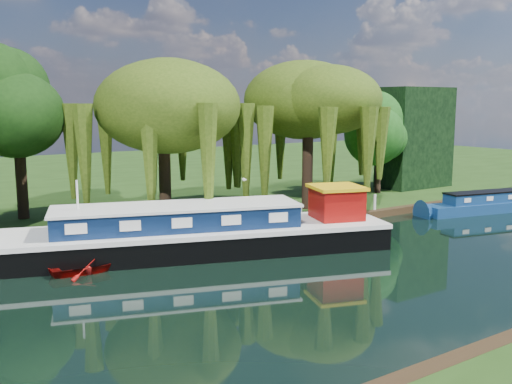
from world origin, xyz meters
TOP-DOWN VIEW (x-y plane):
  - ground at (0.00, 0.00)m, footprint 120.00×120.00m
  - far_bank at (0.00, 34.00)m, footprint 120.00×52.00m
  - dutch_barge at (-4.40, 6.70)m, footprint 19.03×9.73m
  - narrowboat at (16.89, 5.27)m, footprint 10.55×3.91m
  - red_dinghy at (-9.94, 6.68)m, footprint 3.57×2.60m
  - willow_left at (-3.32, 13.28)m, footprint 7.40×7.40m
  - willow_right at (5.71, 11.21)m, footprint 7.07×7.07m
  - tree_far_mid at (-10.35, 17.96)m, footprint 5.66×5.66m
  - tree_far_right at (14.27, 13.34)m, footprint 3.99×3.99m
  - conifer_hedge at (19.00, 14.00)m, footprint 6.00×3.00m
  - lamppost at (0.50, 10.50)m, footprint 0.36×0.36m
  - mooring_posts at (-0.50, 8.40)m, footprint 19.16×0.16m

SIDE VIEW (x-z plane):
  - ground at x=0.00m, z-range 0.00..0.00m
  - red_dinghy at x=-9.94m, z-range -0.36..0.36m
  - far_bank at x=0.00m, z-range 0.00..0.45m
  - narrowboat at x=16.89m, z-range -0.22..1.30m
  - mooring_posts at x=-0.50m, z-range 0.45..1.45m
  - dutch_barge at x=-4.40m, z-range -0.99..2.94m
  - lamppost at x=0.50m, z-range 1.14..3.70m
  - conifer_hedge at x=19.00m, z-range 0.45..8.45m
  - tree_far_right at x=14.27m, z-range 1.69..8.23m
  - willow_right at x=5.71m, z-range 2.43..11.04m
  - tree_far_mid at x=-10.35m, z-range 2.20..11.46m
  - willow_left at x=-3.32m, z-range 2.46..11.33m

